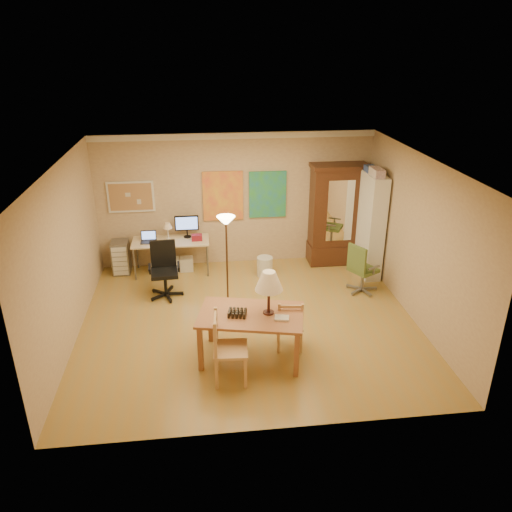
{
  "coord_description": "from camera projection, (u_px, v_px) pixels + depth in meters",
  "views": [
    {
      "loc": [
        -0.73,
        -7.13,
        4.34
      ],
      "look_at": [
        0.15,
        0.3,
        1.07
      ],
      "focal_mm": 35.0,
      "sensor_mm": 36.0,
      "label": 1
    }
  ],
  "objects": [
    {
      "name": "torchiere_lamp",
      "position": [
        226.0,
        236.0,
        8.23
      ],
      "size": [
        0.31,
        0.31,
        1.69
      ],
      "color": "#432B1B",
      "rests_on": "floor"
    },
    {
      "name": "art_panel_left",
      "position": [
        223.0,
        196.0,
        9.95
      ],
      "size": [
        0.8,
        0.04,
        1.0
      ],
      "primitive_type": "cube",
      "color": "yellow",
      "rests_on": "floor"
    },
    {
      "name": "wastebin",
      "position": [
        265.0,
        266.0,
        9.87
      ],
      "size": [
        0.31,
        0.31,
        0.39
      ],
      "primitive_type": "cylinder",
      "color": "silver",
      "rests_on": "floor"
    },
    {
      "name": "bookshelf",
      "position": [
        371.0,
        226.0,
        9.64
      ],
      "size": [
        0.3,
        0.81,
        2.03
      ],
      "color": "white",
      "rests_on": "floor"
    },
    {
      "name": "drawer_cart",
      "position": [
        121.0,
        257.0,
        9.94
      ],
      "size": [
        0.33,
        0.4,
        0.67
      ],
      "color": "slate",
      "rests_on": "floor"
    },
    {
      "name": "office_chair_black",
      "position": [
        165.0,
        282.0,
        9.06
      ],
      "size": [
        0.63,
        0.63,
        1.02
      ],
      "color": "black",
      "rests_on": "floor"
    },
    {
      "name": "dining_table",
      "position": [
        257.0,
        305.0,
        7.05
      ],
      "size": [
        1.64,
        1.2,
        1.39
      ],
      "color": "brown",
      "rests_on": "floor"
    },
    {
      "name": "crown_molding",
      "position": [
        235.0,
        136.0,
        9.49
      ],
      "size": [
        5.5,
        0.08,
        0.12
      ],
      "primitive_type": "cube",
      "color": "white",
      "rests_on": "floor"
    },
    {
      "name": "art_panel_right",
      "position": [
        268.0,
        195.0,
        10.04
      ],
      "size": [
        0.75,
        0.04,
        0.95
      ],
      "primitive_type": "cube",
      "color": "teal",
      "rests_on": "floor"
    },
    {
      "name": "computer_desk",
      "position": [
        173.0,
        252.0,
        9.96
      ],
      "size": [
        1.5,
        0.66,
        1.14
      ],
      "color": "beige",
      "rests_on": "floor"
    },
    {
      "name": "floor",
      "position": [
        249.0,
        322.0,
        8.31
      ],
      "size": [
        5.5,
        5.5,
        0.0
      ],
      "primitive_type": "plane",
      "color": "#AE863D",
      "rests_on": "ground"
    },
    {
      "name": "office_chair_green",
      "position": [
        361.0,
        279.0,
        9.21
      ],
      "size": [
        0.59,
        0.59,
        0.96
      ],
      "color": "slate",
      "rests_on": "floor"
    },
    {
      "name": "ladder_chair_left",
      "position": [
        228.0,
        350.0,
        6.74
      ],
      "size": [
        0.48,
        0.5,
        1.02
      ],
      "color": "#AE7A4F",
      "rests_on": "floor"
    },
    {
      "name": "armoire",
      "position": [
        336.0,
        221.0,
        10.2
      ],
      "size": [
        1.13,
        0.54,
        2.08
      ],
      "color": "#31200D",
      "rests_on": "floor"
    },
    {
      "name": "ladder_chair_back",
      "position": [
        290.0,
        326.0,
        7.46
      ],
      "size": [
        0.44,
        0.42,
        0.84
      ],
      "color": "#AE7A4F",
      "rests_on": "floor"
    },
    {
      "name": "corkboard",
      "position": [
        131.0,
        197.0,
        9.73
      ],
      "size": [
        0.9,
        0.04,
        0.62
      ],
      "primitive_type": "cube",
      "color": "tan",
      "rests_on": "floor"
    }
  ]
}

